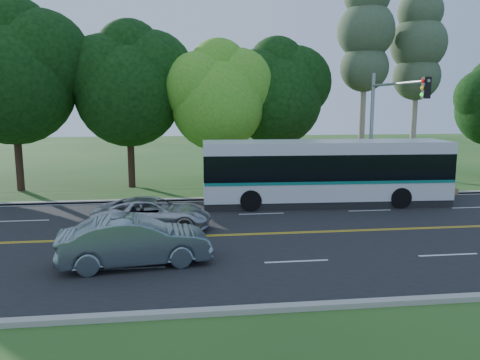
{
  "coord_description": "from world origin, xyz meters",
  "views": [
    {
      "loc": [
        -4.31,
        -18.34,
        5.3
      ],
      "look_at": [
        -1.74,
        2.0,
        1.95
      ],
      "focal_mm": 35.0,
      "sensor_mm": 36.0,
      "label": 1
    }
  ],
  "objects": [
    {
      "name": "ground",
      "position": [
        0.0,
        0.0,
        0.0
      ],
      "size": [
        120.0,
        120.0,
        0.0
      ],
      "primitive_type": "plane",
      "color": "#204C19",
      "rests_on": "ground"
    },
    {
      "name": "road",
      "position": [
        0.0,
        0.0,
        0.01
      ],
      "size": [
        60.0,
        14.0,
        0.02
      ],
      "primitive_type": "cube",
      "color": "black",
      "rests_on": "ground"
    },
    {
      "name": "curb_north",
      "position": [
        0.0,
        7.15,
        0.07
      ],
      "size": [
        60.0,
        0.3,
        0.15
      ],
      "primitive_type": "cube",
      "color": "#A49E94",
      "rests_on": "ground"
    },
    {
      "name": "curb_south",
      "position": [
        0.0,
        -7.15,
        0.07
      ],
      "size": [
        60.0,
        0.3,
        0.15
      ],
      "primitive_type": "cube",
      "color": "#A49E94",
      "rests_on": "ground"
    },
    {
      "name": "grass_verge",
      "position": [
        0.0,
        9.0,
        0.05
      ],
      "size": [
        60.0,
        4.0,
        0.1
      ],
      "primitive_type": "cube",
      "color": "#204C19",
      "rests_on": "ground"
    },
    {
      "name": "lane_markings",
      "position": [
        -0.09,
        0.0,
        0.02
      ],
      "size": [
        57.6,
        13.82,
        0.0
      ],
      "color": "gold",
      "rests_on": "road"
    },
    {
      "name": "tree_row",
      "position": [
        -5.15,
        12.13,
        6.73
      ],
      "size": [
        44.7,
        9.1,
        13.84
      ],
      "color": "black",
      "rests_on": "ground"
    },
    {
      "name": "bougainvillea_hedge",
      "position": [
        7.18,
        8.15,
        0.72
      ],
      "size": [
        9.5,
        2.25,
        1.5
      ],
      "color": "maroon",
      "rests_on": "ground"
    },
    {
      "name": "traffic_signal",
      "position": [
        6.49,
        5.4,
        4.67
      ],
      "size": [
        0.42,
        6.1,
        7.0
      ],
      "color": "gray",
      "rests_on": "ground"
    },
    {
      "name": "transit_bus",
      "position": [
        3.21,
        5.26,
        1.68
      ],
      "size": [
        12.94,
        3.28,
        3.36
      ],
      "rotation": [
        0.0,
        0.0,
        -0.04
      ],
      "color": "silver",
      "rests_on": "road"
    },
    {
      "name": "sedan",
      "position": [
        -5.88,
        -3.14,
        0.83
      ],
      "size": [
        5.11,
        2.38,
        1.62
      ],
      "primitive_type": "imported",
      "rotation": [
        0.0,
        0.0,
        1.71
      ],
      "color": "slate",
      "rests_on": "road"
    },
    {
      "name": "suv",
      "position": [
        -5.56,
        1.22,
        0.7
      ],
      "size": [
        5.07,
        2.61,
        1.37
      ],
      "primitive_type": "imported",
      "rotation": [
        0.0,
        0.0,
        1.5
      ],
      "color": "#B5B8BA",
      "rests_on": "road"
    }
  ]
}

